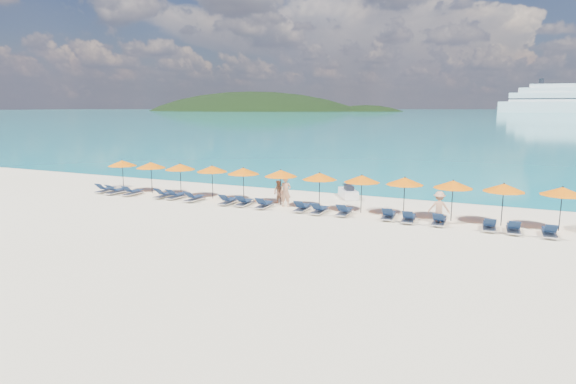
% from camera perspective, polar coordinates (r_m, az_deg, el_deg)
% --- Properties ---
extents(ground, '(1400.00, 1400.00, 0.00)m').
position_cam_1_polar(ground, '(25.77, -2.78, -3.70)').
color(ground, beige).
extents(sea, '(1600.00, 1300.00, 0.01)m').
position_cam_1_polar(sea, '(682.33, 23.90, 8.75)').
color(sea, '#1FA9B2').
rests_on(sea, ground).
extents(headland_main, '(374.00, 242.00, 126.50)m').
position_cam_1_polar(headland_main, '(644.26, -4.44, 6.16)').
color(headland_main, black).
rests_on(headland_main, ground).
extents(headland_small, '(162.00, 126.00, 85.50)m').
position_cam_1_polar(headland_small, '(605.60, 9.09, 6.10)').
color(headland_small, black).
rests_on(headland_small, ground).
extents(jetski, '(1.99, 2.53, 0.86)m').
position_cam_1_polar(jetski, '(32.97, 7.15, -0.08)').
color(jetski, white).
rests_on(jetski, ground).
extents(beachgoer_a, '(0.75, 0.55, 1.88)m').
position_cam_1_polar(beachgoer_a, '(29.71, -0.28, 0.02)').
color(beachgoer_a, tan).
rests_on(beachgoer_a, ground).
extents(beachgoer_b, '(0.83, 0.63, 1.52)m').
position_cam_1_polar(beachgoer_b, '(30.54, -1.11, -0.04)').
color(beachgoer_b, tan).
rests_on(beachgoer_b, ground).
extents(beachgoer_c, '(1.18, 0.66, 1.73)m').
position_cam_1_polar(beachgoer_c, '(26.72, 17.47, -1.76)').
color(beachgoer_c, tan).
rests_on(beachgoer_c, ground).
extents(umbrella_0, '(2.10, 2.10, 2.28)m').
position_cam_1_polar(umbrella_0, '(37.55, -19.06, 3.25)').
color(umbrella_0, black).
rests_on(umbrella_0, ground).
extents(umbrella_1, '(2.10, 2.10, 2.28)m').
position_cam_1_polar(umbrella_1, '(35.65, -15.94, 3.08)').
color(umbrella_1, black).
rests_on(umbrella_1, ground).
extents(umbrella_2, '(2.10, 2.10, 2.28)m').
position_cam_1_polar(umbrella_2, '(34.21, -12.67, 2.94)').
color(umbrella_2, black).
rests_on(umbrella_2, ground).
extents(umbrella_3, '(2.10, 2.10, 2.28)m').
position_cam_1_polar(umbrella_3, '(32.64, -8.99, 2.73)').
color(umbrella_3, black).
rests_on(umbrella_3, ground).
extents(umbrella_4, '(2.10, 2.10, 2.28)m').
position_cam_1_polar(umbrella_4, '(31.28, -5.32, 2.49)').
color(umbrella_4, black).
rests_on(umbrella_4, ground).
extents(umbrella_5, '(2.10, 2.10, 2.28)m').
position_cam_1_polar(umbrella_5, '(30.10, -0.86, 2.23)').
color(umbrella_5, black).
rests_on(umbrella_5, ground).
extents(umbrella_6, '(2.10, 2.10, 2.28)m').
position_cam_1_polar(umbrella_6, '(28.88, 3.77, 1.88)').
color(umbrella_6, black).
rests_on(umbrella_6, ground).
extents(umbrella_7, '(2.10, 2.10, 2.28)m').
position_cam_1_polar(umbrella_7, '(28.13, 8.73, 1.56)').
color(umbrella_7, black).
rests_on(umbrella_7, ground).
extents(umbrella_8, '(2.10, 2.10, 2.28)m').
position_cam_1_polar(umbrella_8, '(27.72, 13.67, 1.26)').
color(umbrella_8, black).
rests_on(umbrella_8, ground).
extents(umbrella_9, '(2.10, 2.10, 2.28)m').
position_cam_1_polar(umbrella_9, '(27.29, 18.97, 0.86)').
color(umbrella_9, black).
rests_on(umbrella_9, ground).
extents(umbrella_10, '(2.10, 2.10, 2.28)m').
position_cam_1_polar(umbrella_10, '(27.16, 24.21, 0.48)').
color(umbrella_10, black).
rests_on(umbrella_10, ground).
extents(umbrella_11, '(2.10, 2.10, 2.28)m').
position_cam_1_polar(umbrella_11, '(27.34, 29.76, 0.08)').
color(umbrella_11, black).
rests_on(umbrella_11, ground).
extents(lounger_0, '(0.71, 1.73, 0.66)m').
position_cam_1_polar(lounger_0, '(37.15, -20.81, 0.30)').
color(lounger_0, silver).
rests_on(lounger_0, ground).
extents(lounger_1, '(0.73, 1.74, 0.66)m').
position_cam_1_polar(lounger_1, '(36.27, -19.67, 0.14)').
color(lounger_1, silver).
rests_on(lounger_1, ground).
extents(lounger_2, '(0.66, 1.71, 0.66)m').
position_cam_1_polar(lounger_2, '(35.35, -17.96, -0.00)').
color(lounger_2, silver).
rests_on(lounger_2, ground).
extents(lounger_3, '(0.71, 1.73, 0.66)m').
position_cam_1_polar(lounger_3, '(33.77, -14.43, -0.29)').
color(lounger_3, silver).
rests_on(lounger_3, ground).
extents(lounger_4, '(0.73, 1.74, 0.66)m').
position_cam_1_polar(lounger_4, '(33.21, -13.08, -0.40)').
color(lounger_4, silver).
rests_on(lounger_4, ground).
extents(lounger_5, '(0.68, 1.72, 0.66)m').
position_cam_1_polar(lounger_5, '(32.10, -11.04, -0.68)').
color(lounger_5, silver).
rests_on(lounger_5, ground).
extents(lounger_6, '(0.65, 1.71, 0.66)m').
position_cam_1_polar(lounger_6, '(30.76, -7.09, -1.04)').
color(lounger_6, silver).
rests_on(lounger_6, ground).
extents(lounger_7, '(0.74, 1.74, 0.66)m').
position_cam_1_polar(lounger_7, '(30.24, -5.18, -1.19)').
color(lounger_7, silver).
rests_on(lounger_7, ground).
extents(lounger_8, '(0.71, 1.73, 0.66)m').
position_cam_1_polar(lounger_8, '(29.47, -2.85, -1.47)').
color(lounger_8, silver).
rests_on(lounger_8, ground).
extents(lounger_9, '(0.68, 1.72, 0.66)m').
position_cam_1_polar(lounger_9, '(28.55, 1.71, -1.83)').
color(lounger_9, silver).
rests_on(lounger_9, ground).
extents(lounger_10, '(0.67, 1.72, 0.66)m').
position_cam_1_polar(lounger_10, '(27.98, 3.74, -2.10)').
color(lounger_10, silver).
rests_on(lounger_10, ground).
extents(lounger_11, '(0.65, 1.71, 0.66)m').
position_cam_1_polar(lounger_11, '(27.67, 6.70, -2.29)').
color(lounger_11, silver).
rests_on(lounger_11, ground).
extents(lounger_12, '(0.75, 1.74, 0.66)m').
position_cam_1_polar(lounger_12, '(27.11, 11.84, -2.69)').
color(lounger_12, silver).
rests_on(lounger_12, ground).
extents(lounger_13, '(0.72, 1.73, 0.66)m').
position_cam_1_polar(lounger_13, '(26.69, 14.11, -2.99)').
color(lounger_13, silver).
rests_on(lounger_13, ground).
extents(lounger_14, '(0.65, 1.71, 0.66)m').
position_cam_1_polar(lounger_14, '(26.53, 17.48, -3.23)').
color(lounger_14, silver).
rests_on(lounger_14, ground).
extents(lounger_15, '(0.73, 1.74, 0.66)m').
position_cam_1_polar(lounger_15, '(26.24, 22.76, -3.70)').
color(lounger_15, silver).
rests_on(lounger_15, ground).
extents(lounger_16, '(0.71, 1.73, 0.66)m').
position_cam_1_polar(lounger_16, '(26.19, 25.16, -3.91)').
color(lounger_16, silver).
rests_on(lounger_16, ground).
extents(lounger_17, '(0.67, 1.72, 0.66)m').
position_cam_1_polar(lounger_17, '(26.22, 28.57, -4.17)').
color(lounger_17, silver).
rests_on(lounger_17, ground).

